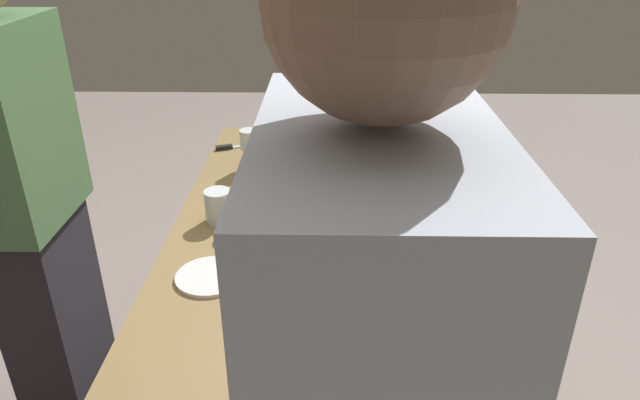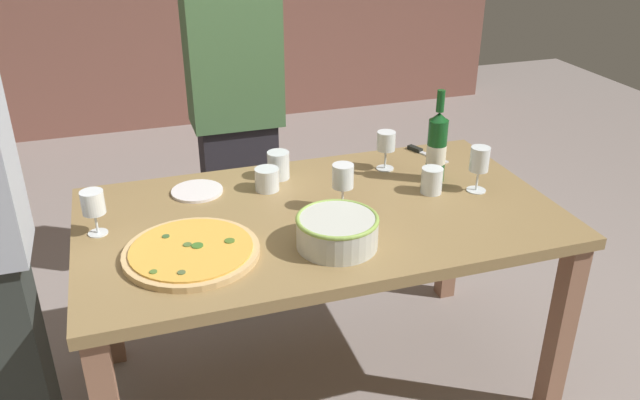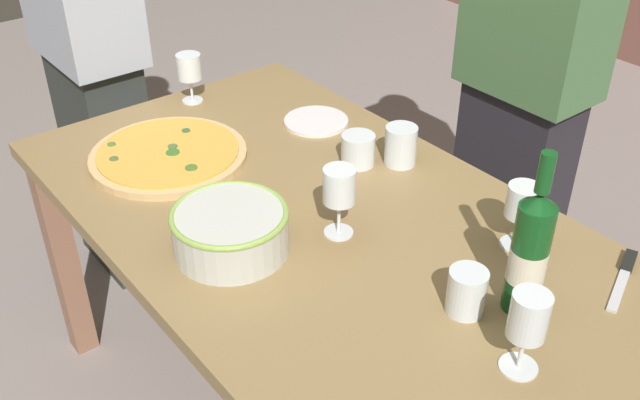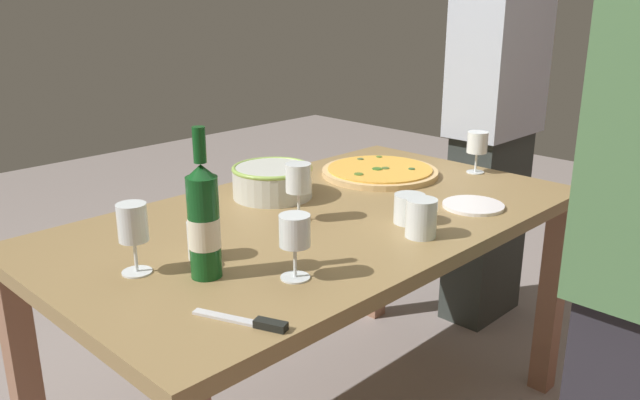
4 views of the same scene
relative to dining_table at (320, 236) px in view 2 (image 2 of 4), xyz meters
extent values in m
plane|color=gray|center=(0.00, 0.00, -0.66)|extent=(8.00, 8.00, 0.00)
cube|color=olive|center=(0.00, 0.00, 0.07)|extent=(1.60, 0.90, 0.04)
cube|color=#91644C|center=(0.74, -0.40, -0.30)|extent=(0.07, 0.07, 0.71)
cube|color=#91644C|center=(-0.74, 0.40, -0.30)|extent=(0.07, 0.07, 0.71)
cube|color=#91644C|center=(0.74, 0.40, -0.30)|extent=(0.07, 0.07, 0.71)
cylinder|color=#D9B175|center=(-0.45, -0.15, 0.10)|extent=(0.41, 0.41, 0.02)
cylinder|color=gold|center=(-0.45, -0.15, 0.12)|extent=(0.37, 0.37, 0.01)
cylinder|color=#3E722A|center=(-0.43, -0.14, 0.12)|extent=(0.04, 0.04, 0.00)
cylinder|color=#4E7029|center=(-0.34, -0.15, 0.12)|extent=(0.03, 0.03, 0.00)
cylinder|color=#3B6132|center=(-0.52, -0.06, 0.12)|extent=(0.02, 0.02, 0.00)
cylinder|color=#506D34|center=(-0.46, -0.13, 0.12)|extent=(0.03, 0.03, 0.00)
cylinder|color=#517530|center=(-0.57, -0.25, 0.12)|extent=(0.02, 0.02, 0.00)
cylinder|color=#516439|center=(-0.50, -0.28, 0.12)|extent=(0.02, 0.02, 0.00)
cylinder|color=silver|center=(-0.02, -0.23, 0.14)|extent=(0.25, 0.25, 0.10)
torus|color=#94BB52|center=(-0.02, -0.23, 0.19)|extent=(0.25, 0.25, 0.01)
cylinder|color=#124C1C|center=(0.48, 0.11, 0.21)|extent=(0.07, 0.07, 0.24)
cone|color=#124C1C|center=(0.48, 0.11, 0.34)|extent=(0.07, 0.07, 0.03)
cylinder|color=#124C1C|center=(0.48, 0.11, 0.40)|extent=(0.03, 0.03, 0.08)
cylinder|color=silver|center=(0.48, 0.11, 0.20)|extent=(0.07, 0.07, 0.07)
cylinder|color=white|center=(-0.72, 0.08, 0.09)|extent=(0.06, 0.06, 0.00)
cylinder|color=white|center=(-0.72, 0.08, 0.13)|extent=(0.01, 0.01, 0.07)
cylinder|color=white|center=(-0.72, 0.08, 0.20)|extent=(0.07, 0.07, 0.07)
cylinder|color=white|center=(0.35, 0.27, 0.09)|extent=(0.07, 0.07, 0.00)
cylinder|color=white|center=(0.35, 0.27, 0.13)|extent=(0.01, 0.01, 0.08)
cylinder|color=white|center=(0.35, 0.27, 0.21)|extent=(0.07, 0.07, 0.07)
cylinder|color=maroon|center=(0.35, 0.27, 0.19)|extent=(0.06, 0.06, 0.04)
cylinder|color=white|center=(0.08, -0.01, 0.09)|extent=(0.07, 0.07, 0.00)
cylinder|color=white|center=(0.08, -0.01, 0.14)|extent=(0.01, 0.01, 0.08)
cylinder|color=white|center=(0.08, -0.01, 0.22)|extent=(0.07, 0.07, 0.08)
cylinder|color=maroon|center=(0.08, -0.01, 0.20)|extent=(0.06, 0.06, 0.04)
cylinder|color=white|center=(0.59, -0.02, 0.09)|extent=(0.07, 0.07, 0.00)
cylinder|color=white|center=(0.59, -0.02, 0.13)|extent=(0.01, 0.01, 0.08)
cylinder|color=white|center=(0.59, -0.02, 0.22)|extent=(0.07, 0.07, 0.09)
cylinder|color=maroon|center=(0.59, -0.02, 0.19)|extent=(0.06, 0.06, 0.03)
cylinder|color=white|center=(-0.13, 0.23, 0.13)|extent=(0.09, 0.09, 0.08)
cylinder|color=white|center=(0.43, 0.02, 0.14)|extent=(0.08, 0.08, 0.09)
cylinder|color=white|center=(-0.06, 0.31, 0.14)|extent=(0.08, 0.08, 0.10)
cylinder|color=white|center=(-0.37, 0.28, 0.10)|extent=(0.18, 0.18, 0.01)
cube|color=silver|center=(0.58, 0.31, 0.10)|extent=(0.07, 0.15, 0.01)
cube|color=black|center=(0.54, 0.40, 0.10)|extent=(0.05, 0.07, 0.02)
cube|color=#26242B|center=(-0.11, 0.88, -0.27)|extent=(0.33, 0.20, 0.78)
cube|color=#4A7346|center=(-0.11, 0.88, 0.42)|extent=(0.39, 0.24, 0.59)
camera|label=1|loc=(-1.61, -0.03, 0.94)|focal=31.84mm
camera|label=2|loc=(-0.60, -1.85, 1.11)|focal=36.40mm
camera|label=3|loc=(1.08, -0.85, 1.05)|focal=40.54mm
camera|label=4|loc=(1.27, 1.25, 0.71)|focal=36.42mm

